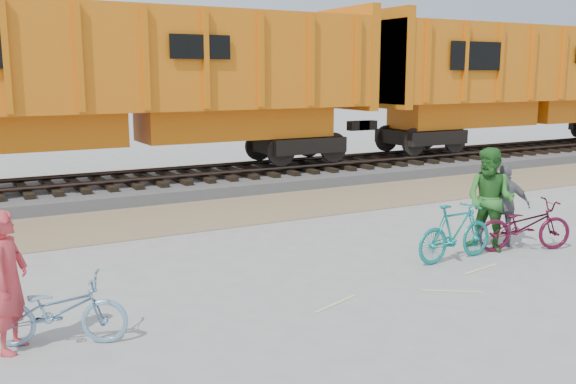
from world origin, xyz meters
name	(u,v)px	position (x,y,z in m)	size (l,w,h in m)	color
ground	(361,277)	(0.00, 0.00, 0.00)	(120.00, 120.00, 0.00)	#9E9E99
gravel_strip	(223,212)	(0.00, 5.50, 0.01)	(120.00, 3.00, 0.02)	#9A835F
ballast_bed	(173,184)	(0.00, 9.00, 0.15)	(120.00, 4.00, 0.30)	slate
track	(173,173)	(0.00, 9.00, 0.47)	(120.00, 2.60, 0.24)	black
hopper_car_center	(129,80)	(-1.12, 9.00, 3.01)	(14.00, 3.13, 4.65)	black
hopper_car_right	(527,79)	(13.88, 9.00, 3.01)	(14.00, 3.13, 4.65)	black
bicycle_blue	(58,311)	(-4.62, -0.36, 0.42)	(0.56, 1.61, 0.85)	#749CBC
bicycle_teal	(455,232)	(1.96, 0.00, 0.50)	(0.47, 1.67, 1.00)	#0E7C78
bicycle_maroon	(524,225)	(3.52, -0.12, 0.47)	(0.62, 1.78, 0.93)	#4C0C22
person_solo	(9,281)	(-5.12, -0.26, 0.84)	(0.61, 0.40, 1.67)	#C4363C
person_man	(490,200)	(2.96, 0.20, 0.94)	(0.91, 0.71, 1.88)	#2A6A25
person_woman	(504,205)	(3.42, 0.28, 0.77)	(0.91, 0.38, 1.55)	slate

